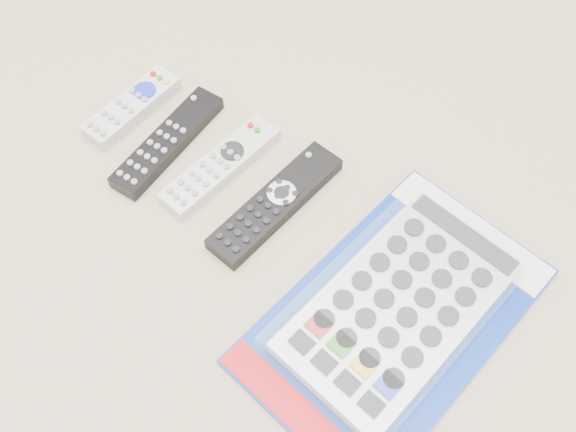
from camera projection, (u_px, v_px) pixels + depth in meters
The scene contains 5 objects.
remote_small_grey at pixel (132, 107), 0.94m from camera, with size 0.07×0.16×0.02m.
remote_slim_black at pixel (167, 142), 0.91m from camera, with size 0.05×0.20×0.02m.
remote_silver_dvd at pixel (220, 166), 0.89m from camera, with size 0.08×0.20×0.02m.
remote_large_black at pixel (275, 203), 0.85m from camera, with size 0.09×0.22×0.02m.
jumbo_remote_packaged at pixel (399, 306), 0.76m from camera, with size 0.30×0.41×0.05m.
Camera 1 is at (0.30, -0.37, 0.73)m, focal length 40.00 mm.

